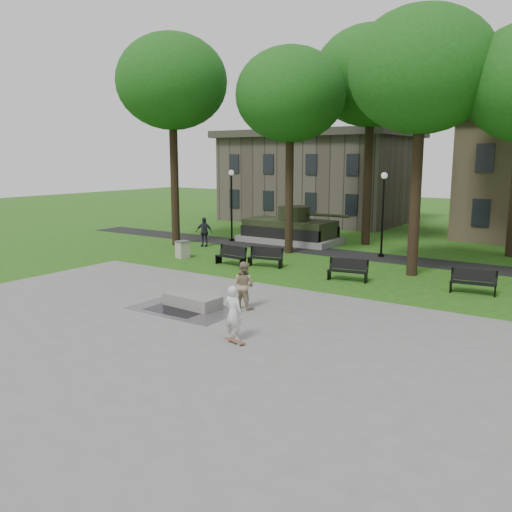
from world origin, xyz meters
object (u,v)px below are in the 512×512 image
(concrete_block, at_px, (193,301))
(skateboarder, at_px, (233,313))
(friend_watching, at_px, (244,285))
(trash_bin, at_px, (182,249))
(park_bench_0, at_px, (232,255))

(concrete_block, xyz_separation_m, skateboarder, (3.51, -2.18, 0.63))
(friend_watching, relative_size, trash_bin, 1.84)
(skateboarder, bearing_deg, park_bench_0, -53.58)
(friend_watching, distance_m, park_bench_0, 8.33)
(park_bench_0, xyz_separation_m, trash_bin, (-3.48, 0.10, -0.04))
(concrete_block, relative_size, trash_bin, 2.29)
(concrete_block, distance_m, skateboarder, 4.18)
(concrete_block, height_order, trash_bin, trash_bin)
(skateboarder, xyz_separation_m, friend_watching, (-1.79, 3.09, 0.03))
(skateboarder, relative_size, trash_bin, 1.79)
(skateboarder, height_order, friend_watching, friend_watching)
(concrete_block, bearing_deg, trash_bin, 133.76)
(concrete_block, bearing_deg, skateboarder, -31.88)
(concrete_block, distance_m, friend_watching, 2.05)
(concrete_block, distance_m, park_bench_0, 8.15)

